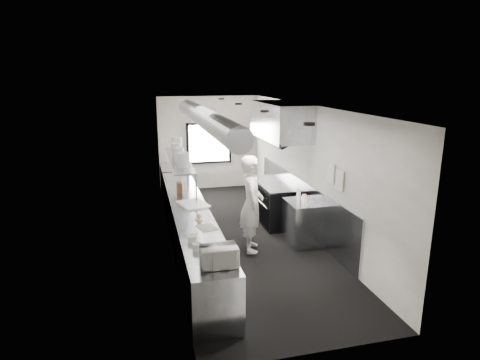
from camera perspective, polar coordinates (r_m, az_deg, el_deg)
floor at (r=8.99m, az=0.08°, el=-7.75°), size 3.00×8.00×0.01m
ceiling at (r=8.34m, az=0.09°, el=10.35°), size 3.00×8.00×0.01m
wall_back at (r=12.40m, az=-4.38°, el=5.18°), size 3.00×0.02×2.80m
wall_front at (r=4.96m, az=11.42°, el=-9.65°), size 3.00×0.02×2.80m
wall_left at (r=8.34m, az=-9.98°, el=0.37°), size 0.02×8.00×2.80m
wall_right at (r=9.03m, az=9.37°, el=1.48°), size 0.02×8.00×2.80m
wall_cladding at (r=9.51m, az=8.35°, el=-3.12°), size 0.03×5.50×1.10m
hvac_duct at (r=8.62m, az=-5.14°, el=8.76°), size 0.40×6.40×0.40m
service_window at (r=12.37m, az=-4.35°, el=5.15°), size 1.36×0.05×1.25m
exhaust_hood at (r=9.36m, az=5.64°, el=8.22°), size 0.81×2.20×0.88m
prep_counter at (r=8.18m, az=-6.97°, el=-6.79°), size 0.70×6.00×0.90m
pass_shelf at (r=9.30m, az=-8.56°, el=2.75°), size 0.45×3.00×0.68m
range at (r=9.74m, az=5.03°, el=-3.09°), size 0.88×1.60×0.94m
bottle_station at (r=8.55m, az=8.77°, el=-5.89°), size 0.65×0.80×0.90m
far_work_table at (r=11.69m, az=-9.20°, el=-0.32°), size 0.70×1.20×0.90m
notice_sheet_a at (r=7.91m, az=12.61°, el=0.96°), size 0.02×0.28×0.38m
notice_sheet_b at (r=7.62m, az=13.75°, el=-0.01°), size 0.02×0.28×0.38m
line_cook at (r=7.97m, az=1.63°, el=-3.34°), size 0.59×0.78×1.92m
microwave at (r=5.58m, az=-2.98°, el=-10.61°), size 0.47×0.36×0.28m
deli_tub_a at (r=6.11m, az=-6.02°, el=-9.29°), size 0.16×0.16×0.10m
deli_tub_b at (r=6.41m, az=-6.74°, el=-8.14°), size 0.18×0.18×0.10m
newspaper at (r=6.95m, az=-4.68°, el=-6.64°), size 0.37×0.42×0.01m
small_plate at (r=7.34m, az=-5.74°, el=-5.47°), size 0.22×0.22×0.01m
pastry at (r=7.32m, az=-5.75°, el=-5.10°), size 0.09×0.09×0.09m
cutting_board at (r=8.18m, az=-6.58°, el=-3.35°), size 0.65×0.76×0.02m
knife_block at (r=9.03m, az=-8.48°, el=-1.03°), size 0.11×0.21×0.22m
plate_stack_a at (r=8.45m, az=-7.97°, el=2.84°), size 0.29×0.29×0.29m
plate_stack_b at (r=9.05m, az=-8.58°, el=3.59°), size 0.26×0.26×0.29m
plate_stack_c at (r=9.52m, az=-8.88°, el=4.21°), size 0.28×0.28×0.32m
plate_stack_d at (r=9.91m, az=-8.90°, el=4.82°), size 0.26×0.26×0.39m
squeeze_bottle_a at (r=8.13m, az=9.38°, el=-3.00°), size 0.06×0.06×0.17m
squeeze_bottle_b at (r=8.26m, az=9.06°, el=-2.65°), size 0.07×0.07×0.19m
squeeze_bottle_c at (r=8.33m, az=8.85°, el=-2.57°), size 0.07×0.07×0.17m
squeeze_bottle_d at (r=8.46m, az=8.30°, el=-2.24°), size 0.07×0.07×0.18m
squeeze_bottle_e at (r=8.60m, az=8.14°, el=-1.88°), size 0.08×0.08×0.20m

